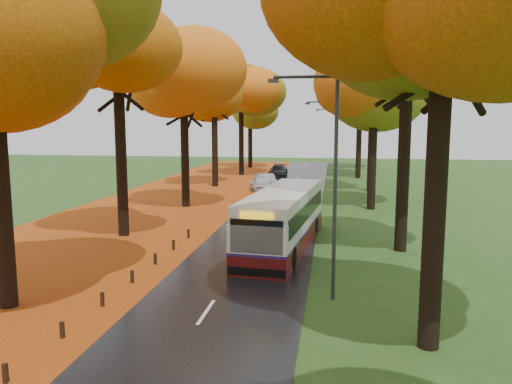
% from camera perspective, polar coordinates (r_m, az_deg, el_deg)
% --- Properties ---
extents(road, '(6.50, 90.00, 0.04)m').
position_cam_1_polar(road, '(35.38, 2.04, -2.32)').
color(road, black).
rests_on(road, ground).
extents(centre_line, '(0.12, 90.00, 0.01)m').
position_cam_1_polar(centre_line, '(35.38, 2.04, -2.28)').
color(centre_line, silver).
rests_on(centre_line, road).
extents(leaf_verge, '(12.00, 90.00, 0.02)m').
position_cam_1_polar(leaf_verge, '(37.52, -11.74, -1.91)').
color(leaf_verge, '#7C330B').
rests_on(leaf_verge, ground).
extents(leaf_drift, '(0.90, 90.00, 0.01)m').
position_cam_1_polar(leaf_drift, '(35.86, -2.80, -2.15)').
color(leaf_drift, '#C34E14').
rests_on(leaf_drift, road).
extents(trees_left, '(9.20, 74.00, 13.88)m').
position_cam_1_polar(trees_left, '(38.47, -8.45, 12.65)').
color(trees_left, black).
rests_on(trees_left, ground).
extents(trees_right, '(9.30, 74.20, 13.96)m').
position_cam_1_polar(trees_right, '(36.76, 13.99, 12.97)').
color(trees_right, black).
rests_on(trees_right, ground).
extents(bollard_row, '(0.11, 23.51, 0.52)m').
position_cam_1_polar(bollard_row, '(17.38, -19.08, -13.00)').
color(bollard_row, black).
rests_on(bollard_row, ground).
extents(streetlamp_near, '(2.45, 0.18, 8.00)m').
position_cam_1_polar(streetlamp_near, '(17.64, 8.26, 2.57)').
color(streetlamp_near, '#333538').
rests_on(streetlamp_near, ground).
extents(streetlamp_mid, '(2.45, 0.18, 8.00)m').
position_cam_1_polar(streetlamp_mid, '(39.60, 8.66, 5.53)').
color(streetlamp_mid, '#333538').
rests_on(streetlamp_mid, ground).
extents(streetlamp_far, '(2.45, 0.18, 8.00)m').
position_cam_1_polar(streetlamp_far, '(61.59, 8.77, 6.38)').
color(streetlamp_far, '#333538').
rests_on(streetlamp_far, ground).
extents(bus, '(3.61, 11.19, 2.89)m').
position_cam_1_polar(bus, '(25.32, 3.15, -2.95)').
color(bus, '#4F0C0C').
rests_on(bus, road).
extents(car_white, '(2.83, 4.61, 1.47)m').
position_cam_1_polar(car_white, '(45.43, 0.62, 0.94)').
color(car_white, silver).
rests_on(car_white, road).
extents(car_silver, '(2.90, 4.67, 1.45)m').
position_cam_1_polar(car_silver, '(47.02, 1.16, 1.17)').
color(car_silver, gray).
rests_on(car_silver, road).
extents(car_dark, '(2.05, 4.72, 1.35)m').
position_cam_1_polar(car_dark, '(58.10, 2.53, 2.42)').
color(car_dark, black).
rests_on(car_dark, road).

